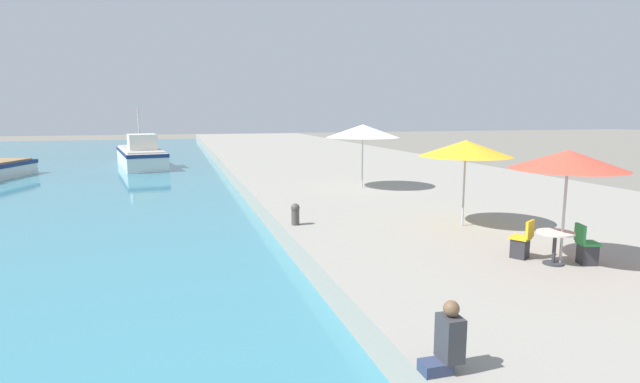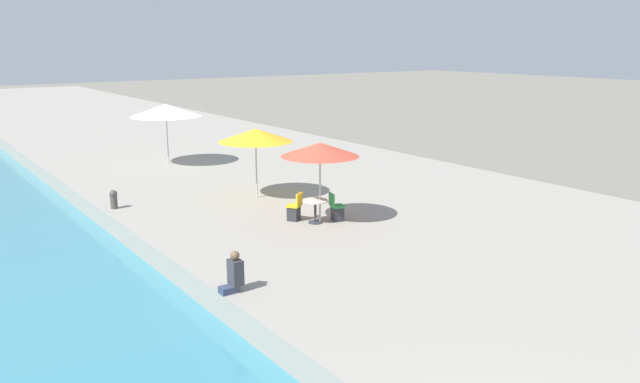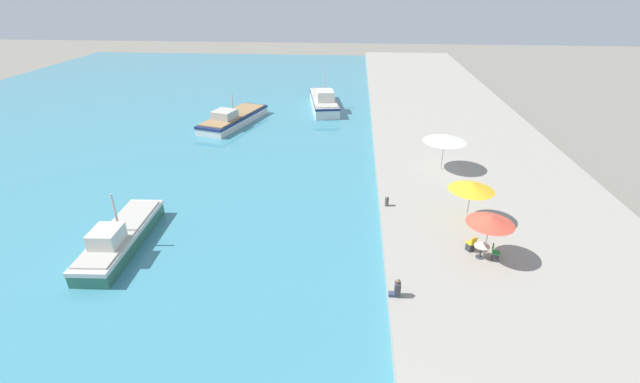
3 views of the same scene
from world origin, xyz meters
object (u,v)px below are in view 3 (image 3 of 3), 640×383
Objects in this scene: fishing_boat_near at (120,237)px; cafe_table at (481,249)px; fishing_boat_mid at (233,118)px; mooring_bollard at (387,201)px; cafe_umbrella_striped at (445,138)px; cafe_chair_left at (471,245)px; cafe_umbrella_pink at (491,220)px; cafe_umbrella_white at (472,186)px; cafe_chair_right at (495,255)px; fishing_boat_far at (324,101)px; person_at_quay at (397,289)px.

cafe_table is (20.13, -0.33, 0.52)m from fishing_boat_near.
fishing_boat_mid is 15.67× the size of mooring_bollard.
cafe_umbrella_striped is 4.08× the size of cafe_table.
cafe_umbrella_pink is at bearing -81.33° from cafe_chair_left.
mooring_bollard is at bearing -33.95° from fishing_boat_mid.
cafe_chair_left is at bearing -98.99° from cafe_umbrella_white.
cafe_umbrella_pink is at bearing -48.70° from mooring_bollard.
fishing_boat_mid is 30.94m from cafe_table.
mooring_bollard is (15.14, -18.38, 0.36)m from fishing_boat_mid.
cafe_chair_left is (19.75, 0.28, 0.31)m from fishing_boat_near.
fishing_boat_near is 8.75× the size of cafe_chair_right.
fishing_boat_far is (9.19, 6.94, 0.20)m from fishing_boat_mid.
cafe_chair_right is at bearing -32.98° from fishing_boat_mid.
fishing_boat_mid is 12.81× the size of cafe_table.
fishing_boat_near is 8.28× the size of person_at_quay.
cafe_umbrella_white is (10.72, -26.81, 2.12)m from fishing_boat_far.
fishing_boat_mid is at bearing 129.49° from mooring_bollard.
person_at_quay is 1.47× the size of mooring_bollard.
fishing_boat_near is 15.90m from person_at_quay.
person_at_quay reaches higher than cafe_table.
fishing_boat_near reaches higher than person_at_quay.
mooring_bollard is (-4.62, 5.42, -0.18)m from cafe_table.
cafe_umbrella_white is 4.11× the size of mooring_bollard.
fishing_boat_near is 0.78× the size of fishing_boat_mid.
cafe_umbrella_pink is at bearing -8.55° from cafe_table.
fishing_boat_far reaches higher than cafe_umbrella_striped.
fishing_boat_far is at bearing 69.74° from fishing_boat_near.
cafe_umbrella_striped is (10.55, -18.87, 2.34)m from fishing_boat_far.
fishing_boat_far is at bearing 53.64° from fishing_boat_mid.
fishing_boat_far is 32.93m from cafe_chair_right.
fishing_boat_near is at bearing -169.92° from cafe_umbrella_white.
fishing_boat_mid reaches higher than cafe_table.
cafe_umbrella_pink is 11.90m from cafe_umbrella_striped.
mooring_bollard is at bearing -120.81° from cafe_chair_right.
cafe_chair_right is at bearing 31.33° from person_at_quay.
fishing_boat_near is at bearing 166.12° from person_at_quay.
cafe_table is at bearing -80.36° from fishing_boat_far.
mooring_bollard is (-5.32, 5.62, 0.02)m from cafe_chair_right.
cafe_umbrella_striped is at bearing 91.25° from cafe_umbrella_white.
cafe_umbrella_pink reaches higher than person_at_quay.
mooring_bollard is at bearing 162.65° from cafe_umbrella_white.
fishing_boat_mid reaches higher than mooring_bollard.
cafe_umbrella_striped is (19.74, -11.93, 2.54)m from fishing_boat_mid.
fishing_boat_far is at bearing 109.25° from cafe_umbrella_pink.
cafe_umbrella_white is at bearing 7.25° from fishing_boat_near.
cafe_chair_right is at bearing -17.93° from cafe_umbrella_pink.
cafe_chair_right is (1.08, -0.81, 0.00)m from cafe_chair_left.
cafe_umbrella_pink is (20.29, -0.36, 2.32)m from fishing_boat_near.
cafe_table is 0.75m from cafe_chair_right.
cafe_umbrella_pink is at bearing -89.06° from cafe_umbrella_striped.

